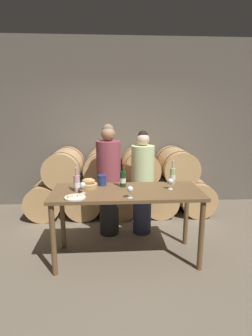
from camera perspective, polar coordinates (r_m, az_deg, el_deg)
The scene contains 15 objects.
ground_plane at distance 3.61m, azimuth 0.15°, elevation -18.87°, with size 10.00×10.00×0.00m, color #726654.
stone_wall_back at distance 5.22m, azimuth -1.36°, elevation 9.54°, with size 10.00×0.12×3.20m.
barrel_stack at distance 4.82m, azimuth -1.03°, elevation -3.28°, with size 3.34×0.92×1.20m.
tasting_table at distance 3.26m, azimuth 0.16°, elevation -6.85°, with size 1.83×0.74×0.91m.
person_left at distance 3.92m, azimuth -3.77°, elevation -2.64°, with size 0.36×0.36×1.68m.
person_right at distance 3.96m, azimuth 3.60°, elevation -3.24°, with size 0.34×0.34×1.59m.
wine_bottle_red at distance 3.35m, azimuth -0.66°, elevation -2.37°, with size 0.08×0.08×0.31m.
wine_bottle_white at distance 3.54m, azimuth 10.09°, elevation -1.68°, with size 0.08×0.08×0.32m.
wine_bottle_rose at distance 3.22m, azimuth -10.64°, elevation -3.27°, with size 0.08×0.08×0.31m.
blue_crock at distance 3.43m, azimuth -5.20°, elevation -2.58°, with size 0.12×0.12×0.14m.
bread_basket at distance 3.36m, azimuth -8.17°, elevation -3.48°, with size 0.23×0.23×0.12m.
cheese_plate at distance 3.01m, azimuth -11.03°, elevation -6.26°, with size 0.24×0.24×0.04m.
wine_glass_far_left at distance 3.13m, azimuth -9.38°, elevation -3.77°, with size 0.07×0.07×0.14m.
wine_glass_left at distance 2.93m, azimuth 0.90°, elevation -4.72°, with size 0.07×0.07×0.14m.
wine_glass_center at distance 3.29m, azimuth 9.69°, elevation -2.94°, with size 0.07×0.07×0.14m.
Camera 1 is at (-0.20, -3.07, 1.89)m, focal length 28.00 mm.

